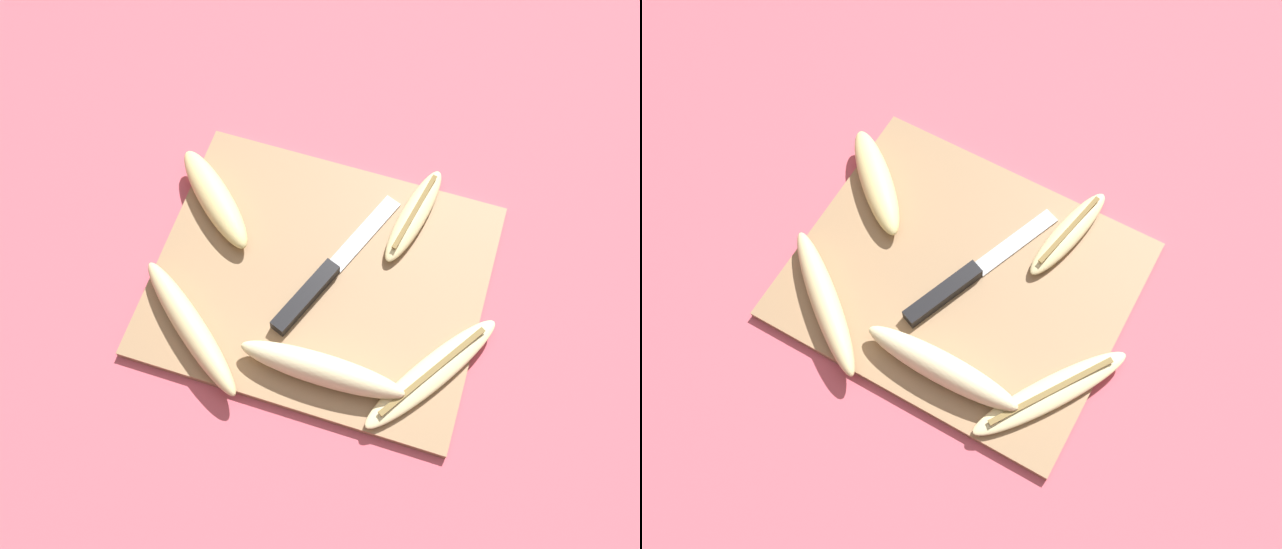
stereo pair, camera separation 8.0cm
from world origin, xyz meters
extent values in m
plane|color=#C65160|center=(0.00, 0.00, 0.00)|extent=(4.00, 4.00, 0.00)
cube|color=#997551|center=(0.00, 0.00, 0.01)|extent=(0.41, 0.34, 0.01)
cube|color=black|center=(-0.01, -0.03, 0.02)|extent=(0.06, 0.11, 0.02)
cube|color=#B7BABF|center=(0.04, 0.08, 0.01)|extent=(0.07, 0.13, 0.00)
ellipsoid|color=beige|center=(0.04, -0.12, 0.03)|extent=(0.20, 0.04, 0.04)
ellipsoid|color=beige|center=(-0.13, -0.12, 0.03)|extent=(0.18, 0.15, 0.03)
ellipsoid|color=#EDD689|center=(-0.16, 0.06, 0.03)|extent=(0.15, 0.14, 0.03)
ellipsoid|color=beige|center=(0.09, 0.12, 0.02)|extent=(0.06, 0.16, 0.02)
cube|color=olive|center=(0.09, 0.12, 0.03)|extent=(0.03, 0.12, 0.00)
ellipsoid|color=beige|center=(0.17, -0.08, 0.02)|extent=(0.15, 0.19, 0.02)
cube|color=olive|center=(0.17, -0.08, 0.03)|extent=(0.10, 0.14, 0.00)
camera|label=1|loc=(0.12, -0.37, 0.88)|focal=42.00mm
camera|label=2|loc=(0.19, -0.34, 0.88)|focal=42.00mm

